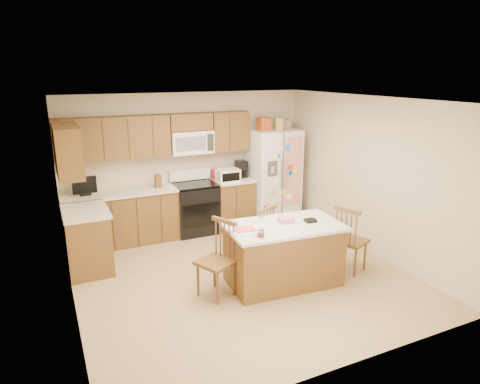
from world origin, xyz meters
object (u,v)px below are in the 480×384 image
stove (195,207)px  windsor_chair_right (350,241)px  windsor_chair_back (259,238)px  refrigerator (273,175)px  island (283,254)px  windsor_chair_left (217,261)px

stove → windsor_chair_right: 2.90m
stove → windsor_chair_back: 1.81m
refrigerator → windsor_chair_back: 2.12m
island → windsor_chair_left: (-0.95, 0.07, 0.05)m
island → windsor_chair_left: bearing=175.8°
refrigerator → windsor_chair_right: refrigerator is taller
refrigerator → island: refrigerator is taller
refrigerator → windsor_chair_right: size_ratio=2.05×
windsor_chair_right → windsor_chair_left: bearing=175.4°
stove → windsor_chair_right: stove is taller
refrigerator → windsor_chair_back: (-1.17, -1.70, -0.47)m
windsor_chair_right → windsor_chair_back: bearing=147.6°
refrigerator → island: (-1.12, -2.32, -0.49)m
windsor_chair_left → refrigerator: bearing=47.2°
island → windsor_chair_back: (-0.05, 0.62, 0.02)m
island → windsor_chair_right: size_ratio=1.64×
refrigerator → island: size_ratio=1.25×
windsor_chair_left → windsor_chair_back: bearing=31.0°
stove → windsor_chair_left: 2.36m
stove → windsor_chair_left: (-0.51, -2.31, 0.01)m
island → windsor_chair_back: 0.62m
windsor_chair_back → windsor_chair_right: (1.12, -0.71, 0.02)m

